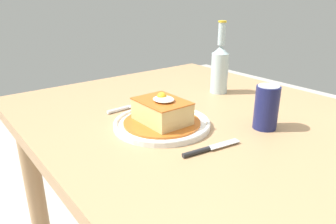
{
  "coord_description": "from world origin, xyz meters",
  "views": [
    {
      "loc": [
        0.67,
        -0.65,
        1.1
      ],
      "look_at": [
        0.0,
        -0.13,
        0.78
      ],
      "focal_mm": 33.86,
      "sensor_mm": 36.0,
      "label": 1
    }
  ],
  "objects": [
    {
      "name": "fork",
      "position": [
        -0.18,
        -0.17,
        0.75
      ],
      "size": [
        0.02,
        0.14,
        0.01
      ],
      "color": "silver",
      "rests_on": "dining_table"
    },
    {
      "name": "sandwich_meal",
      "position": [
        0.0,
        -0.15,
        0.79
      ],
      "size": [
        0.22,
        0.22,
        0.09
      ],
      "color": "#B75B1E",
      "rests_on": "main_plate"
    },
    {
      "name": "knife",
      "position": [
        0.19,
        -0.17,
        0.75
      ],
      "size": [
        0.04,
        0.17,
        0.01
      ],
      "color": "#262628",
      "rests_on": "dining_table"
    },
    {
      "name": "dining_table",
      "position": [
        0.0,
        0.0,
        0.64
      ],
      "size": [
        1.18,
        0.98,
        0.74
      ],
      "color": "#A87F56",
      "rests_on": "ground_plane"
    },
    {
      "name": "soda_can",
      "position": [
        0.19,
        0.07,
        0.81
      ],
      "size": [
        0.07,
        0.07,
        0.12
      ],
      "color": "#191E51",
      "rests_on": "dining_table"
    },
    {
      "name": "beer_bottle_clear_far",
      "position": [
        -0.13,
        0.22,
        0.84
      ],
      "size": [
        0.06,
        0.06,
        0.27
      ],
      "color": "#ADC6CC",
      "rests_on": "dining_table"
    },
    {
      "name": "main_plate",
      "position": [
        0.0,
        -0.15,
        0.75
      ],
      "size": [
        0.28,
        0.28,
        0.02
      ],
      "color": "white",
      "rests_on": "dining_table"
    }
  ]
}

